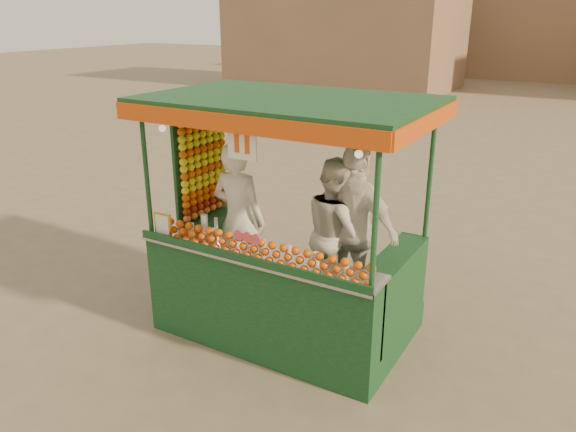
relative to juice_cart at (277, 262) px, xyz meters
The scene contains 7 objects.
ground 0.98m from the juice_cart, 36.92° to the left, with size 90.00×90.00×0.00m, color #695B4B.
building_left 22.15m from the juice_cart, 112.97° to the left, with size 10.00×6.00×6.00m, color #916A52.
building_center 30.46m from the juice_cart, 93.03° to the left, with size 14.00×7.00×7.00m, color #916A52.
juice_cart is the anchor object (origin of this frame).
vendor_left 0.66m from the juice_cart, behind, with size 0.66×0.44×1.81m.
vendor_middle 0.72m from the juice_cart, 38.60° to the left, with size 1.01×1.04×1.69m.
vendor_right 0.91m from the juice_cart, 30.94° to the left, with size 1.17×0.70×1.86m.
Camera 1 is at (2.49, -5.00, 3.41)m, focal length 34.79 mm.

